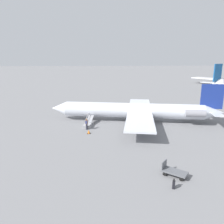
% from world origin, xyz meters
% --- Properties ---
extents(ground_plane, '(600.00, 600.00, 0.00)m').
position_xyz_m(ground_plane, '(0.00, 0.00, 0.00)').
color(ground_plane, slate).
extents(airplane_main, '(29.11, 22.37, 6.56)m').
position_xyz_m(airplane_main, '(-0.89, 0.19, 1.96)').
color(airplane_main, silver).
rests_on(airplane_main, ground).
extents(boarding_stairs, '(1.81, 4.14, 1.65)m').
position_xyz_m(boarding_stairs, '(7.60, 2.27, 0.37)').
color(boarding_stairs, '#99999E').
rests_on(boarding_stairs, ground).
extents(passenger, '(0.39, 0.56, 1.74)m').
position_xyz_m(passenger, '(7.75, 3.82, 1.00)').
color(passenger, '#23232D').
rests_on(passenger, ground).
extents(luggage_cart, '(2.39, 2.26, 1.22)m').
position_xyz_m(luggage_cart, '(-0.51, 18.07, 0.46)').
color(luggage_cart, '#595B60').
rests_on(luggage_cart, ground).
extents(suitcase, '(0.35, 0.42, 0.88)m').
position_xyz_m(suitcase, '(0.16, 19.98, 0.33)').
color(suitcase, black).
rests_on(suitcase, ground).
extents(traffic_cone_near_stairs, '(0.50, 0.50, 0.55)m').
position_xyz_m(traffic_cone_near_stairs, '(7.42, 5.65, 0.25)').
color(traffic_cone_near_stairs, black).
rests_on(traffic_cone_near_stairs, ground).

